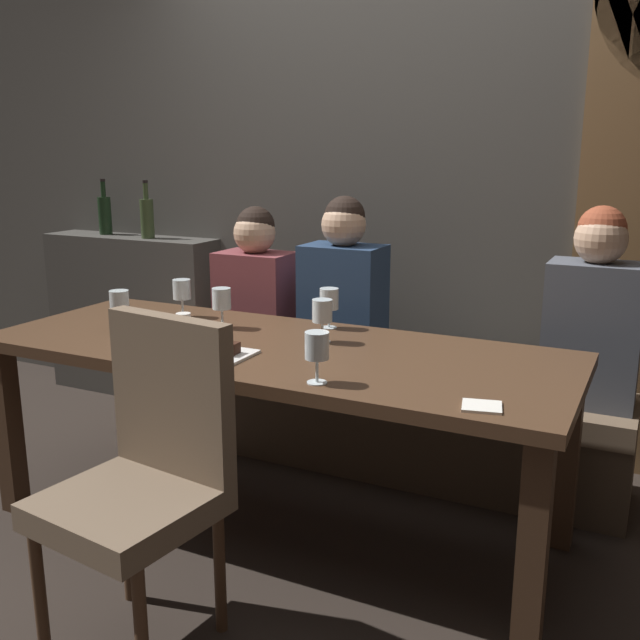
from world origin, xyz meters
The scene contains 21 objects.
ground centered at (0.00, 0.00, 0.00)m, with size 9.00×9.00×0.00m, color black.
back_wall_tiled centered at (0.00, 1.22, 1.50)m, with size 6.00×0.12×3.00m, color #4C4944.
back_counter centered at (-1.55, 1.04, 0.47)m, with size 1.10×0.28×0.95m, color #413E3A.
dining_table centered at (0.00, 0.00, 0.65)m, with size 2.20×0.84×0.74m.
banquette_bench centered at (0.00, 0.70, 0.23)m, with size 2.50×0.44×0.45m.
chair_near_side centered at (-0.01, -0.72, 0.56)m, with size 0.49×0.49×0.98m.
diner_redhead centered at (-0.49, 0.70, 0.80)m, with size 0.36×0.24×0.73m.
diner_bearded centered at (-0.02, 0.69, 0.83)m, with size 0.36×0.24×0.80m.
diner_far_end centered at (1.05, 0.71, 0.82)m, with size 0.36×0.24×0.79m.
wine_bottle_dark_red centered at (-1.74, 1.05, 1.07)m, with size 0.08×0.08×0.33m.
wine_bottle_pale_label centered at (-1.39, 1.01, 1.07)m, with size 0.08×0.08×0.33m.
wine_glass_near_left centered at (-0.31, 0.14, 0.86)m, with size 0.08×0.08×0.16m.
wine_glass_center_back centered at (0.08, 0.32, 0.86)m, with size 0.08×0.08×0.16m.
wine_glass_center_front centered at (0.34, -0.32, 0.86)m, with size 0.08×0.08×0.16m.
wine_glass_far_left centered at (-0.65, -0.08, 0.85)m, with size 0.08×0.08×0.16m.
wine_glass_far_right centered at (-0.57, 0.22, 0.85)m, with size 0.08×0.08×0.16m.
wine_glass_end_left centered at (0.15, 0.12, 0.86)m, with size 0.08×0.08×0.16m.
espresso_cup centered at (-0.45, 0.06, 0.77)m, with size 0.12×0.12×0.06m.
dessert_plate centered at (-0.08, -0.20, 0.75)m, with size 0.19×0.19×0.05m.
fork_on_table centered at (-0.22, -0.20, 0.74)m, with size 0.02×0.17×0.01m, color silver.
folded_napkin centered at (0.86, -0.32, 0.74)m, with size 0.11×0.10×0.01m, color silver.
Camera 1 is at (1.28, -2.22, 1.45)m, focal length 40.23 mm.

